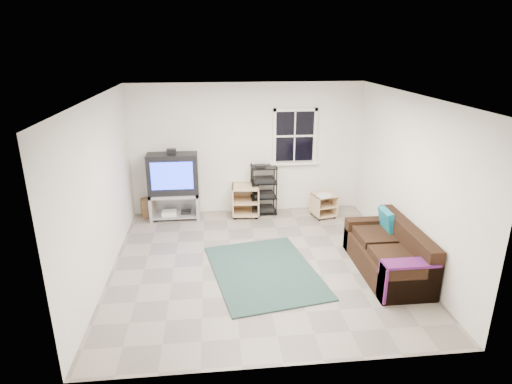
{
  "coord_description": "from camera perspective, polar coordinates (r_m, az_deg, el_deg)",
  "views": [
    {
      "loc": [
        -0.7,
        -5.98,
        3.31
      ],
      "look_at": [
        -0.02,
        0.4,
        1.06
      ],
      "focal_mm": 30.0,
      "sensor_mm": 36.0,
      "label": 1
    }
  ],
  "objects": [
    {
      "name": "side_table_left",
      "position": [
        8.6,
        -1.4,
        -0.94
      ],
      "size": [
        0.56,
        0.56,
        0.62
      ],
      "rotation": [
        0.0,
        0.0,
        -0.07
      ],
      "color": "#D3AE82",
      "rests_on": "ground"
    },
    {
      "name": "tv_unit",
      "position": [
        8.45,
        -10.96,
        1.48
      ],
      "size": [
        0.96,
        0.48,
        1.41
      ],
      "color": "#A4A4AC",
      "rests_on": "ground"
    },
    {
      "name": "av_rack",
      "position": [
        8.63,
        1.02,
        -0.07
      ],
      "size": [
        0.51,
        0.37,
        1.02
      ],
      "color": "black",
      "rests_on": "ground"
    },
    {
      "name": "paper_bag",
      "position": [
        8.82,
        -14.17,
        -2.0
      ],
      "size": [
        0.3,
        0.24,
        0.38
      ],
      "primitive_type": "cube",
      "rotation": [
        0.0,
        0.0,
        0.32
      ],
      "color": "#8C5E3F",
      "rests_on": "ground"
    },
    {
      "name": "side_table_right",
      "position": [
        8.64,
        8.93,
        -1.49
      ],
      "size": [
        0.51,
        0.51,
        0.49
      ],
      "rotation": [
        0.0,
        0.0,
        0.23
      ],
      "color": "#D3AE82",
      "rests_on": "ground"
    },
    {
      "name": "room",
      "position": [
        8.61,
        5.16,
        6.96
      ],
      "size": [
        4.6,
        4.62,
        4.6
      ],
      "color": "gray",
      "rests_on": "ground"
    },
    {
      "name": "sofa",
      "position": [
        6.82,
        17.35,
        -7.94
      ],
      "size": [
        0.79,
        1.79,
        0.82
      ],
      "color": "black",
      "rests_on": "ground"
    },
    {
      "name": "shag_rug",
      "position": [
        6.62,
        1.13,
        -10.55
      ],
      "size": [
        1.82,
        2.27,
        0.02
      ],
      "primitive_type": "cube",
      "rotation": [
        0.0,
        0.0,
        0.18
      ],
      "color": "#2F2215",
      "rests_on": "ground"
    }
  ]
}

